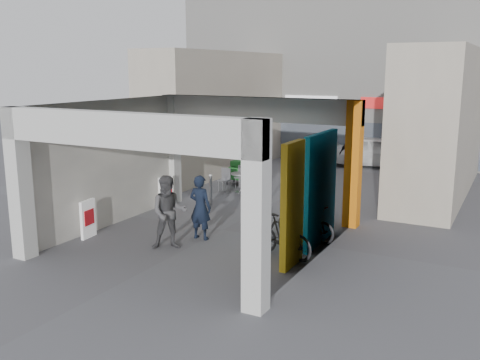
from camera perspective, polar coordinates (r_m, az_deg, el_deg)
The scene contains 21 objects.
ground at distance 14.66m, azimuth -1.93°, elevation -5.34°, with size 90.00×90.00×0.00m, color #504F54.
arcade_canopy at distance 13.18m, azimuth -1.73°, elevation 2.98°, with size 6.40×6.45×6.40m.
far_building at distance 27.05m, azimuth 13.20°, elevation 10.84°, with size 18.00×4.08×8.00m.
plaza_bldg_left at distance 22.82m, azimuth -2.41°, elevation 7.25°, with size 2.00×9.00×5.00m, color #B0A592.
plaza_bldg_right at distance 19.87m, azimuth 20.73°, elevation 5.81°, with size 2.00×9.00×5.00m, color #B0A592.
bollard_left at distance 17.20m, azimuth -3.15°, elevation -1.08°, with size 0.09×0.09×0.98m, color gray.
bollard_center at distance 16.60m, azimuth 2.47°, elevation -1.73°, with size 0.09×0.09×0.87m, color gray.
bollard_right at distance 15.91m, azimuth 7.65°, elevation -2.23°, with size 0.09×0.09×0.98m, color gray.
advert_board_near at distance 14.43m, azimuth -15.90°, elevation -3.99°, with size 0.15×0.56×1.00m.
advert_board_far at distance 16.98m, azimuth -7.89°, elevation -1.28°, with size 0.21×0.55×1.00m.
cafe_set at distance 19.24m, azimuth 0.08°, elevation -0.26°, with size 1.37×1.11×0.83m.
produce_stand at distance 20.17m, azimuth 0.35°, elevation 0.45°, with size 1.31×0.71×0.86m.
crate_stack at distance 20.64m, azimuth 8.40°, elevation 0.41°, with size 0.53×0.46×0.56m.
border_collie at distance 14.26m, azimuth 1.70°, elevation -4.77°, with size 0.24×0.46×0.64m.
man_with_dog at distance 13.73m, azimuth -4.26°, elevation -2.93°, with size 0.61×0.40×1.68m, color black.
man_back_turned at distance 13.06m, azimuth -7.59°, elevation -3.45°, with size 0.88×0.69×1.82m, color #444447.
man_elderly at distance 15.41m, azimuth 8.79°, elevation -1.78°, with size 0.72×0.47×1.47m, color #578BAA.
man_crates at distance 22.32m, azimuth 11.74°, elevation 2.66°, with size 1.01×0.42×1.72m, color black.
bicycle_front at distance 13.85m, azimuth 7.01°, elevation -4.52°, with size 0.59×1.71×0.90m, color black.
bicycle_rear at distance 12.54m, azimuth 4.60°, elevation -5.99°, with size 0.47×1.66×1.00m, color black.
white_van at distance 24.56m, azimuth 14.49°, elevation 2.96°, with size 1.64×4.07×1.39m, color white.
Camera 1 is at (6.99, -12.13, 4.34)m, focal length 40.00 mm.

